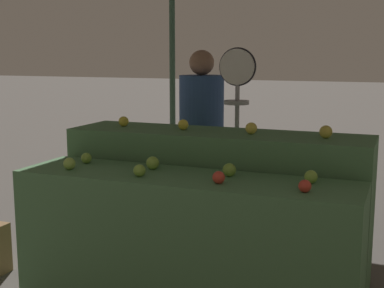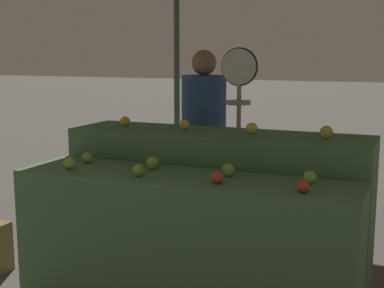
{
  "view_description": "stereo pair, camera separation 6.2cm",
  "coord_description": "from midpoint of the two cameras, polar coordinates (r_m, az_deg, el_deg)",
  "views": [
    {
      "loc": [
        1.25,
        -2.95,
        1.61
      ],
      "look_at": [
        -0.07,
        0.3,
        1.02
      ],
      "focal_mm": 50.0,
      "sensor_mm": 36.0,
      "label": 1
    },
    {
      "loc": [
        1.31,
        -2.93,
        1.61
      ],
      "look_at": [
        -0.07,
        0.3,
        1.02
      ],
      "focal_mm": 50.0,
      "sensor_mm": 36.0,
      "label": 2
    }
  ],
  "objects": [
    {
      "name": "apple_front_1",
      "position": [
        3.29,
        -5.17,
        -2.82
      ],
      "size": [
        0.08,
        0.08,
        0.08
      ],
      "primitive_type": "sphere",
      "color": "#7AA338",
      "rests_on": "display_counter_front"
    },
    {
      "name": "display_counter_front",
      "position": [
        3.41,
        -0.42,
        -10.6
      ],
      "size": [
        2.16,
        0.55,
        0.87
      ],
      "primitive_type": "cube",
      "color": "#4C7A4C",
      "rests_on": "ground_plane"
    },
    {
      "name": "apple_back_1",
      "position": [
        3.9,
        -0.39,
        2.08
      ],
      "size": [
        0.08,
        0.08,
        0.08
      ],
      "primitive_type": "sphere",
      "color": "gold",
      "rests_on": "display_counter_back"
    },
    {
      "name": "apple_front_6",
      "position": [
        3.28,
        4.46,
        -2.78
      ],
      "size": [
        0.08,
        0.08,
        0.08
      ],
      "primitive_type": "sphere",
      "color": "#7AA338",
      "rests_on": "display_counter_front"
    },
    {
      "name": "display_counter_back",
      "position": [
        3.91,
        3.11,
        -6.46
      ],
      "size": [
        2.16,
        0.55,
        1.07
      ],
      "primitive_type": "cube",
      "color": "#4C7A4C",
      "rests_on": "ground_plane"
    },
    {
      "name": "apple_back_2",
      "position": [
        3.71,
        6.87,
        1.66
      ],
      "size": [
        0.08,
        0.08,
        0.08
      ],
      "primitive_type": "sphere",
      "color": "yellow",
      "rests_on": "display_counter_back"
    },
    {
      "name": "apple_front_4",
      "position": [
        3.74,
        -10.67,
        -1.45
      ],
      "size": [
        0.07,
        0.07,
        0.07
      ],
      "primitive_type": "sphere",
      "color": "#84AD3D",
      "rests_on": "display_counter_front"
    },
    {
      "name": "apple_front_2",
      "position": [
        3.09,
        3.28,
        -3.59
      ],
      "size": [
        0.07,
        0.07,
        0.07
      ],
      "primitive_type": "sphere",
      "color": "red",
      "rests_on": "display_counter_front"
    },
    {
      "name": "apple_back_3",
      "position": [
        3.6,
        14.62,
        1.23
      ],
      "size": [
        0.09,
        0.09,
        0.09
      ],
      "primitive_type": "sphere",
      "color": "gold",
      "rests_on": "display_counter_back"
    },
    {
      "name": "apple_front_0",
      "position": [
        3.56,
        -12.44,
        -2.02
      ],
      "size": [
        0.08,
        0.08,
        0.08
      ],
      "primitive_type": "sphere",
      "color": "#8EB247",
      "rests_on": "display_counter_front"
    },
    {
      "name": "apple_front_3",
      "position": [
        2.96,
        12.35,
        -4.46
      ],
      "size": [
        0.07,
        0.07,
        0.07
      ],
      "primitive_type": "sphere",
      "color": "red",
      "rests_on": "display_counter_front"
    },
    {
      "name": "apple_front_7",
      "position": [
        3.17,
        13.02,
        -3.47
      ],
      "size": [
        0.08,
        0.08,
        0.08
      ],
      "primitive_type": "sphere",
      "color": "#84AD3D",
      "rests_on": "display_counter_front"
    },
    {
      "name": "produce_scale",
      "position": [
        4.27,
        5.41,
        4.3
      ],
      "size": [
        0.3,
        0.2,
        1.67
      ],
      "color": "#99999E",
      "rests_on": "ground_plane"
    },
    {
      "name": "apple_back_0",
      "position": [
        4.12,
        -6.73,
        2.43
      ],
      "size": [
        0.08,
        0.08,
        0.08
      ],
      "primitive_type": "sphere",
      "color": "gold",
      "rests_on": "display_counter_back"
    },
    {
      "name": "apple_front_5",
      "position": [
        3.48,
        -3.73,
        -2.02
      ],
      "size": [
        0.09,
        0.09,
        0.09
      ],
      "primitive_type": "sphere",
      "color": "#84AD3D",
      "rests_on": "display_counter_front"
    },
    {
      "name": "person_vendor_at_scale",
      "position": [
        4.69,
        1.64,
        1.34
      ],
      "size": [
        0.51,
        0.51,
        1.65
      ],
      "rotation": [
        0.0,
        0.0,
        2.73
      ],
      "color": "#2D2D38",
      "rests_on": "ground_plane"
    }
  ]
}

